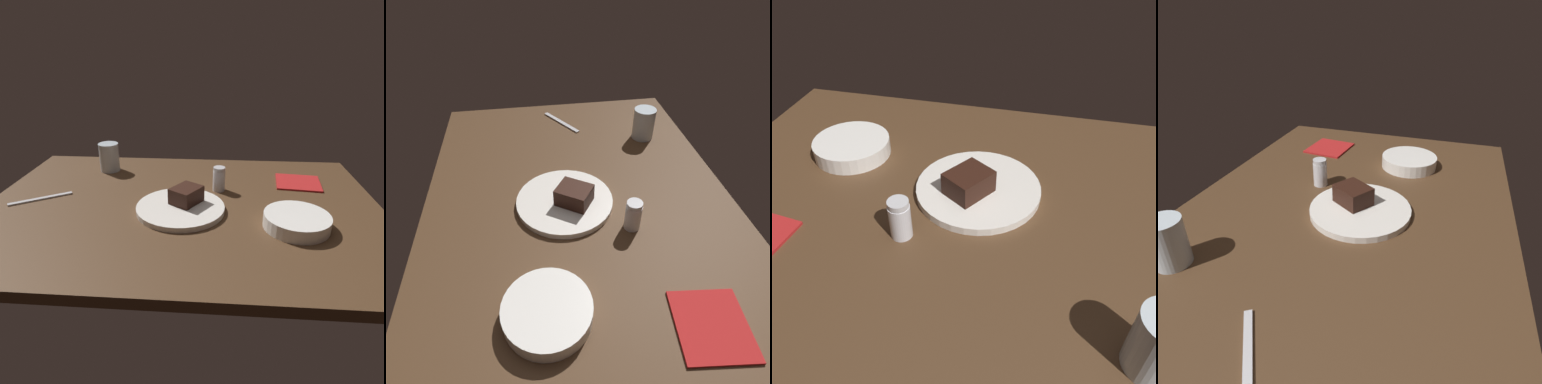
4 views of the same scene
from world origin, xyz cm
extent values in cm
cube|color=#4C331E|center=(0.00, 0.00, 1.50)|extent=(120.00, 84.00, 3.00)
cylinder|color=white|center=(0.05, 4.29, 3.81)|extent=(25.90, 25.90, 1.62)
cube|color=black|center=(-1.53, 1.90, 7.03)|extent=(10.61, 11.06, 4.81)
cylinder|color=silver|center=(-11.14, -11.27, 6.46)|extent=(4.06, 4.06, 6.92)
cylinder|color=silver|center=(-11.14, -11.27, 10.52)|extent=(3.86, 3.86, 1.20)
cylinder|color=silver|center=(30.18, -26.88, 8.26)|extent=(7.32, 7.32, 10.53)
cylinder|color=white|center=(-31.96, 11.60, 4.88)|extent=(17.66, 17.66, 3.77)
cube|color=silver|center=(44.58, -0.07, 3.25)|extent=(16.76, 11.41, 0.50)
cube|color=#B21E1E|center=(-38.73, -19.14, 3.30)|extent=(16.31, 15.44, 0.60)
camera|label=1|loc=(-10.10, 93.44, 49.90)|focal=32.12mm
camera|label=2|loc=(-65.07, 10.85, 63.17)|focal=30.53mm
camera|label=3|loc=(12.09, -58.78, 55.34)|focal=36.87mm
camera|label=4|loc=(68.98, 23.98, 49.29)|focal=30.94mm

